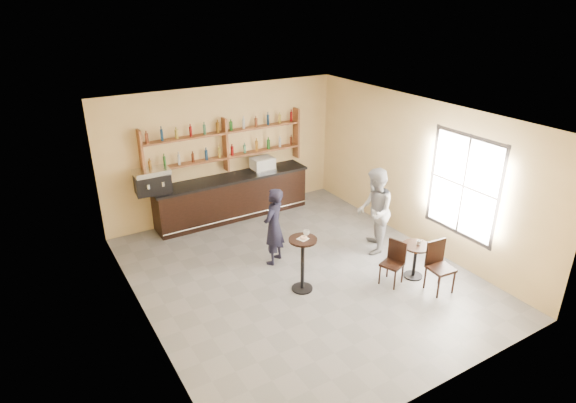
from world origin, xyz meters
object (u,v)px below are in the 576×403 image
bar_counter (232,197)px  patron_second (374,211)px  espresso_machine (152,181)px  pastry_case (263,164)px  chair_west (392,264)px  chair_south (441,268)px  man_main (274,226)px  cafe_table (415,261)px  pedestal_table (303,265)px

bar_counter → patron_second: (1.86, -3.10, 0.40)m
bar_counter → espresso_machine: bearing=180.0°
espresso_machine → pastry_case: 2.76m
pastry_case → chair_west: size_ratio=0.64×
espresso_machine → chair_south: 6.31m
pastry_case → chair_south: bearing=-68.7°
espresso_machine → chair_west: size_ratio=0.88×
pastry_case → chair_west: pastry_case is taller
man_main → patron_second: size_ratio=0.88×
chair_west → patron_second: (0.53, 1.20, 0.50)m
espresso_machine → chair_south: espresso_machine is taller
man_main → patron_second: patron_second is taller
pastry_case → chair_south: pastry_case is taller
chair_west → patron_second: bearing=135.7°
espresso_machine → cafe_table: (3.77, -4.35, -0.98)m
man_main → chair_south: (2.12, -2.52, -0.33)m
espresso_machine → chair_west: 5.45m
bar_counter → chair_south: bearing=-68.8°
pastry_case → cafe_table: (1.01, -4.35, -0.88)m
man_main → patron_second: (2.06, -0.67, 0.11)m
man_main → patron_second: bearing=127.7°
espresso_machine → pastry_case: espresso_machine is taller
bar_counter → pedestal_table: size_ratio=3.64×
pastry_case → patron_second: patron_second is taller
pedestal_table → man_main: man_main is taller
espresso_machine → chair_west: (3.22, -4.30, -0.90)m
man_main → chair_south: bearing=95.9°
chair_west → patron_second: patron_second is taller
patron_second → man_main: bearing=-70.3°
pedestal_table → cafe_table: pedestal_table is taller
bar_counter → patron_second: patron_second is taller
pedestal_table → man_main: bearing=87.7°
chair_west → patron_second: 1.40m
bar_counter → pastry_case: pastry_case is taller
espresso_machine → patron_second: size_ratio=0.41×
pedestal_table → chair_west: bearing=-24.4°
espresso_machine → man_main: man_main is taller
chair_south → patron_second: patron_second is taller
pedestal_table → espresso_machine: bearing=114.8°
espresso_machine → cafe_table: espresso_machine is taller
bar_counter → man_main: 2.46m
pastry_case → pedestal_table: size_ratio=0.52×
chair_west → pastry_case: bearing=165.9°
pastry_case → chair_west: 4.40m
bar_counter → man_main: (-0.20, -2.43, 0.29)m
espresso_machine → pastry_case: bearing=5.9°
bar_counter → chair_west: bar_counter is taller
espresso_machine → man_main: size_ratio=0.46×
espresso_machine → pedestal_table: 4.03m
pastry_case → chair_south: size_ratio=0.56×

